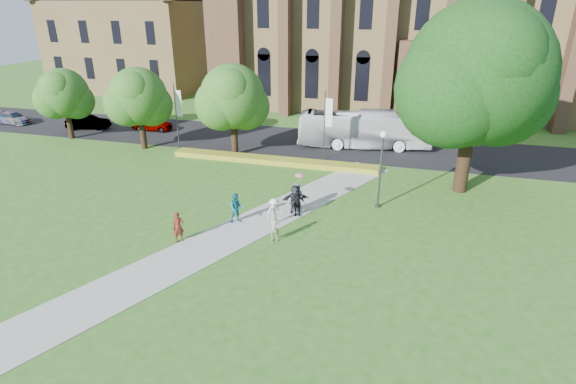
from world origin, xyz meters
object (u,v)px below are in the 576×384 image
(tour_coach, at_px, (364,129))
(car_2, at_px, (13,118))
(large_tree, at_px, (478,74))
(car_1, at_px, (88,122))
(pedestrian_0, at_px, (178,227))
(car_0, at_px, (152,124))
(streetlamp, at_px, (381,160))

(tour_coach, bearing_deg, car_2, 83.56)
(large_tree, height_order, car_1, large_tree)
(tour_coach, bearing_deg, large_tree, -146.51)
(large_tree, height_order, tour_coach, large_tree)
(car_2, relative_size, pedestrian_0, 2.50)
(large_tree, bearing_deg, car_0, 163.83)
(tour_coach, xyz_separation_m, car_0, (-22.56, -0.03, -0.99))
(tour_coach, bearing_deg, car_0, 81.17)
(car_0, bearing_deg, pedestrian_0, -150.41)
(car_1, height_order, pedestrian_0, pedestrian_0)
(streetlamp, relative_size, pedestrian_0, 2.94)
(car_0, relative_size, car_2, 0.96)
(car_2, distance_m, pedestrian_0, 37.19)
(car_0, distance_m, pedestrian_0, 25.90)
(large_tree, bearing_deg, car_1, 168.65)
(car_2, xyz_separation_m, pedestrian_0, (31.57, -19.67, 0.26))
(streetlamp, height_order, large_tree, large_tree)
(tour_coach, relative_size, car_0, 2.89)
(tour_coach, height_order, pedestrian_0, tour_coach)
(large_tree, distance_m, tour_coach, 13.79)
(large_tree, bearing_deg, tour_coach, 132.39)
(streetlamp, distance_m, car_2, 43.77)
(car_2, bearing_deg, car_0, -82.94)
(tour_coach, distance_m, car_2, 39.48)
(tour_coach, bearing_deg, streetlamp, -177.72)
(streetlamp, bearing_deg, car_1, 159.47)
(large_tree, xyz_separation_m, car_2, (-47.59, 7.24, -7.70))
(car_1, bearing_deg, car_0, -95.68)
(tour_coach, xyz_separation_m, pedestrian_0, (-7.87, -21.36, -0.81))
(streetlamp, xyz_separation_m, car_2, (-42.09, 11.74, -2.63))
(pedestrian_0, bearing_deg, car_1, 98.87)
(large_tree, height_order, pedestrian_0, large_tree)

